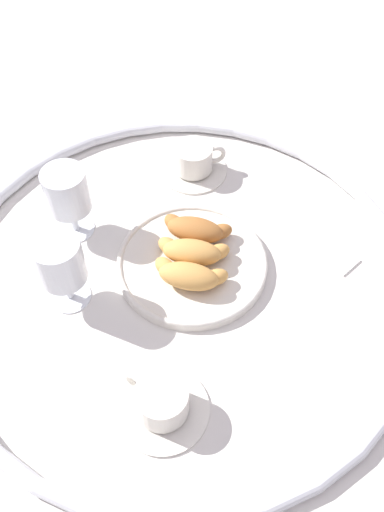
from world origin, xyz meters
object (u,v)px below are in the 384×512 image
at_px(croissant_extra, 196,229).
at_px(sugar_packet, 344,261).
at_px(croissant_small, 192,251).
at_px(coffee_cup_near, 194,161).
at_px(pastry_plate, 192,263).
at_px(coffee_cup_far, 162,402).
at_px(juice_glass_left, 67,193).
at_px(croissant_large, 189,275).
at_px(juice_glass_right, 60,264).

height_order(croissant_extra, sugar_packet, croissant_extra).
bearing_deg(croissant_small, coffee_cup_near, 83.36).
height_order(pastry_plate, croissant_small, croissant_small).
height_order(croissant_small, croissant_extra, same).
relative_size(coffee_cup_near, coffee_cup_far, 1.00).
distance_m(coffee_cup_near, juice_glass_left, 0.28).
bearing_deg(coffee_cup_far, pastry_plate, 74.72).
xyz_separation_m(croissant_large, juice_glass_left, (-0.19, 0.15, 0.06)).
relative_size(croissant_large, croissant_extra, 1.00).
relative_size(pastry_plate, croissant_large, 2.02).
height_order(pastry_plate, juice_glass_right, juice_glass_right).
bearing_deg(coffee_cup_far, coffee_cup_near, 78.80).
relative_size(croissant_large, juice_glass_right, 0.93).
relative_size(croissant_extra, coffee_cup_far, 0.95).
relative_size(coffee_cup_far, juice_glass_right, 0.97).
relative_size(croissant_small, sugar_packet, 2.65).
relative_size(croissant_large, coffee_cup_far, 0.95).
height_order(croissant_large, coffee_cup_near, same).
bearing_deg(croissant_extra, pastry_plate, -102.57).
distance_m(coffee_cup_near, sugar_packet, 0.35).
height_order(croissant_small, sugar_packet, croissant_small).
height_order(pastry_plate, croissant_large, croissant_large).
height_order(croissant_large, sugar_packet, croissant_large).
distance_m(pastry_plate, croissant_large, 0.05).
bearing_deg(croissant_large, juice_glass_right, 179.03).
bearing_deg(juice_glass_left, coffee_cup_far, -69.53).
relative_size(pastry_plate, juice_glass_right, 1.87).
bearing_deg(coffee_cup_far, juice_glass_left, 110.47).
bearing_deg(coffee_cup_far, croissant_extra, 75.18).
xyz_separation_m(pastry_plate, sugar_packet, (0.27, -0.02, -0.01)).
bearing_deg(coffee_cup_near, sugar_packet, -47.20).
relative_size(croissant_extra, juice_glass_right, 0.92).
bearing_deg(juice_glass_right, croissant_large, -0.97).
height_order(croissant_extra, coffee_cup_far, same).
bearing_deg(pastry_plate, sugar_packet, -3.98).
relative_size(croissant_small, coffee_cup_far, 0.98).
bearing_deg(croissant_large, coffee_cup_near, 82.45).
xyz_separation_m(pastry_plate, croissant_extra, (0.01, 0.05, 0.03)).
bearing_deg(croissant_extra, coffee_cup_far, -104.82).
distance_m(coffee_cup_near, juice_glass_right, 0.37).
xyz_separation_m(juice_glass_left, juice_glass_right, (-0.00, -0.15, -0.00)).
bearing_deg(croissant_extra, juice_glass_left, 165.59).
bearing_deg(juice_glass_right, croissant_small, 12.29).
height_order(coffee_cup_near, sugar_packet, coffee_cup_near).
bearing_deg(juice_glass_left, sugar_packet, -14.96).
bearing_deg(juice_glass_left, juice_glass_right, -91.70).
bearing_deg(sugar_packet, croissant_extra, 127.59).
bearing_deg(croissant_small, coffee_cup_far, -105.27).
distance_m(croissant_small, coffee_cup_far, 0.27).
relative_size(pastry_plate, juice_glass_left, 1.87).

